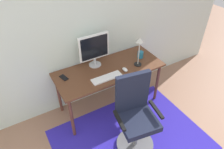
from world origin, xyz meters
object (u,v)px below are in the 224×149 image
at_px(keyboard, 107,78).
at_px(office_chair, 135,120).
at_px(cell_phone, 64,78).
at_px(desk_lamp, 139,46).
at_px(computer_mouse, 125,69).
at_px(monitor, 94,48).
at_px(desk, 109,72).
at_px(coffee_cup, 140,55).

relative_size(keyboard, office_chair, 0.39).
relative_size(cell_phone, desk_lamp, 0.32).
distance_m(computer_mouse, office_chair, 0.74).
bearing_deg(keyboard, desk_lamp, 5.08).
bearing_deg(monitor, keyboard, -90.33).
xyz_separation_m(desk, coffee_cup, (0.56, 0.01, 0.12)).
bearing_deg(keyboard, monitor, 89.67).
bearing_deg(computer_mouse, desk_lamp, 5.70).
distance_m(desk, desk_lamp, 0.58).
bearing_deg(desk, desk_lamp, -16.99).
xyz_separation_m(keyboard, office_chair, (0.06, -0.61, -0.27)).
bearing_deg(coffee_cup, desk, -178.48).
xyz_separation_m(computer_mouse, desk_lamp, (0.24, 0.02, 0.30)).
relative_size(keyboard, computer_mouse, 4.13).
bearing_deg(computer_mouse, office_chair, -111.31).
relative_size(cell_phone, office_chair, 0.13).
xyz_separation_m(computer_mouse, coffee_cup, (0.39, 0.16, 0.03)).
relative_size(desk, keyboard, 3.66).
bearing_deg(desk, computer_mouse, -41.10).
bearing_deg(keyboard, office_chair, -84.10).
xyz_separation_m(coffee_cup, cell_phone, (-1.20, 0.11, -0.05)).
relative_size(monitor, cell_phone, 3.49).
xyz_separation_m(monitor, desk_lamp, (0.55, -0.31, 0.04)).
xyz_separation_m(keyboard, cell_phone, (-0.50, 0.30, -0.00)).
bearing_deg(coffee_cup, cell_phone, 174.81).
bearing_deg(office_chair, cell_phone, 131.22).
relative_size(keyboard, cell_phone, 3.07).
bearing_deg(computer_mouse, desk, 138.90).
bearing_deg(desk_lamp, coffee_cup, 43.64).
distance_m(desk, keyboard, 0.24).
bearing_deg(desk_lamp, monitor, 150.44).
xyz_separation_m(monitor, computer_mouse, (0.31, -0.33, -0.27)).
distance_m(desk, cell_phone, 0.66).
bearing_deg(computer_mouse, keyboard, -175.41).
bearing_deg(keyboard, desk, 51.68).
bearing_deg(coffee_cup, monitor, 166.26).
bearing_deg(cell_phone, desk, -25.38).
relative_size(monitor, coffee_cup, 4.80).
xyz_separation_m(keyboard, computer_mouse, (0.31, 0.02, 0.01)).
bearing_deg(cell_phone, monitor, -7.56).
distance_m(keyboard, computer_mouse, 0.31).
bearing_deg(monitor, desk_lamp, -29.56).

